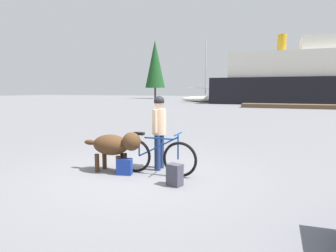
{
  "coord_description": "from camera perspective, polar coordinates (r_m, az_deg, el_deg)",
  "views": [
    {
      "loc": [
        2.77,
        -5.43,
        1.83
      ],
      "look_at": [
        0.39,
        0.83,
        0.98
      ],
      "focal_mm": 30.61,
      "sensor_mm": 36.0,
      "label": 1
    }
  ],
  "objects": [
    {
      "name": "ground_plane",
      "position": [
        6.36,
        -6.05,
        -9.56
      ],
      "size": [
        160.0,
        160.0,
        0.0
      ],
      "primitive_type": "plane",
      "color": "slate"
    },
    {
      "name": "dog",
      "position": [
        6.48,
        -10.54,
        -3.75
      ],
      "size": [
        1.43,
        0.54,
        0.92
      ],
      "color": "#472D19",
      "rests_on": "ground_plane"
    },
    {
      "name": "pine_tree_center",
      "position": [
        56.95,
        21.89,
        10.73
      ],
      "size": [
        3.03,
        3.03,
        9.06
      ],
      "color": "#4C331E",
      "rests_on": "ground_plane"
    },
    {
      "name": "pine_tree_far_left",
      "position": [
        62.2,
        -2.6,
        12.2
      ],
      "size": [
        4.22,
        4.22,
        12.26
      ],
      "color": "#4C331E",
      "rests_on": "ground_plane"
    },
    {
      "name": "ferry_boat",
      "position": [
        41.34,
        25.4,
        8.4
      ],
      "size": [
        22.83,
        7.9,
        9.0
      ],
      "color": "black",
      "rests_on": "ground_plane"
    },
    {
      "name": "sailboat_moored",
      "position": [
        43.76,
        7.41,
        5.4
      ],
      "size": [
        7.63,
        2.14,
        9.17
      ],
      "color": "silver",
      "rests_on": "ground_plane"
    },
    {
      "name": "backpack",
      "position": [
        5.57,
        1.35,
        -9.69
      ],
      "size": [
        0.33,
        0.28,
        0.42
      ],
      "primitive_type": "cube",
      "rotation": [
        0.0,
        0.0,
        -0.32
      ],
      "color": "#3F3F4C",
      "rests_on": "ground_plane"
    },
    {
      "name": "bicycle",
      "position": [
        6.23,
        -2.36,
        -6.02
      ],
      "size": [
        1.81,
        0.44,
        0.93
      ],
      "color": "black",
      "rests_on": "ground_plane"
    },
    {
      "name": "handbag_pannier",
      "position": [
        6.34,
        -8.65,
        -8.01
      ],
      "size": [
        0.35,
        0.25,
        0.35
      ],
      "primitive_type": "cube",
      "rotation": [
        0.0,
        0.0,
        0.22
      ],
      "color": "navy",
      "rests_on": "ground_plane"
    },
    {
      "name": "dock_pier",
      "position": [
        31.91,
        27.31,
        3.47
      ],
      "size": [
        14.14,
        2.28,
        0.4
      ],
      "primitive_type": "cube",
      "color": "brown",
      "rests_on": "ground_plane"
    },
    {
      "name": "person_cyclist",
      "position": [
        6.54,
        -1.77,
        0.07
      ],
      "size": [
        0.32,
        0.53,
        1.7
      ],
      "color": "navy",
      "rests_on": "ground_plane"
    }
  ]
}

